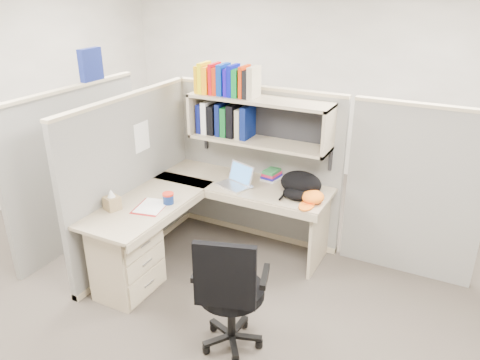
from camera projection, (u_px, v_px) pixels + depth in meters
The scene contains 14 objects.
ground at pixel (216, 275), 4.43m from camera, with size 6.00×6.00×0.00m, color #353029.
room_shell at pixel (212, 108), 3.79m from camera, with size 6.00×6.00×6.00m.
cubicle at pixel (204, 164), 4.59m from camera, with size 3.79×1.84×1.95m.
desk at pixel (160, 238), 4.19m from camera, with size 1.74×1.75×0.73m.
laptop at pixel (233, 176), 4.48m from camera, with size 0.30×0.30×0.22m, color silver, non-canonical shape.
backpack at pixel (299, 185), 4.27m from camera, with size 0.39×0.30×0.23m, color black, non-canonical shape.
orange_cap at pixel (313, 197), 4.18m from camera, with size 0.21×0.24×0.11m, color orange, non-canonical shape.
snack_canister at pixel (168, 198), 4.17m from camera, with size 0.10×0.10×0.10m.
tissue_box at pixel (112, 199), 4.04m from camera, with size 0.12×0.12×0.19m, color #947D54, non-canonical shape.
mouse at pixel (249, 186), 4.49m from camera, with size 0.09×0.06×0.03m, color #8599BD.
paper_cup at pixel (244, 173), 4.71m from camera, with size 0.07×0.07×0.10m, color white.
book_stack at pixel (272, 175), 4.67m from camera, with size 0.15×0.20×0.10m, color gray, non-canonical shape.
loose_paper at pixel (152, 206), 4.13m from camera, with size 0.23×0.30×0.00m, color white, non-canonical shape.
task_chair at pixel (230, 310), 3.41m from camera, with size 0.58×0.54×1.02m.
Camera 1 is at (1.89, -3.20, 2.59)m, focal length 35.00 mm.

